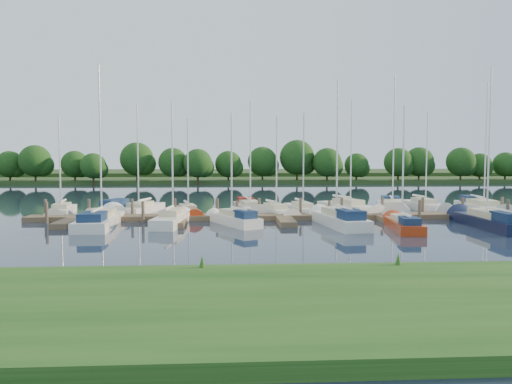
{
  "coord_description": "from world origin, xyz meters",
  "views": [
    {
      "loc": [
        -4.39,
        -31.6,
        4.97
      ],
      "look_at": [
        -2.06,
        8.0,
        2.2
      ],
      "focal_mm": 35.0,
      "sensor_mm": 36.0,
      "label": 1
    }
  ],
  "objects": [
    {
      "name": "sailboat_n_5",
      "position": [
        -0.25,
        10.65,
        0.27
      ],
      "size": [
        3.2,
        6.82,
        8.76
      ],
      "rotation": [
        0.0,
        0.0,
        3.43
      ],
      "color": "white",
      "rests_on": "ground"
    },
    {
      "name": "ground",
      "position": [
        0.0,
        0.0,
        0.0
      ],
      "size": [
        260.0,
        260.0,
        0.0
      ],
      "primitive_type": "plane",
      "color": "#1C2738",
      "rests_on": "ground"
    },
    {
      "name": "motorboat",
      "position": [
        -14.11,
        11.54,
        0.35
      ],
      "size": [
        3.39,
        5.4,
        1.71
      ],
      "rotation": [
        0.0,
        0.0,
        2.71
      ],
      "color": "white",
      "rests_on": "ground"
    },
    {
      "name": "sailboat_n_7",
      "position": [
        6.58,
        12.59,
        0.28
      ],
      "size": [
        4.24,
        8.16,
        10.59
      ],
      "rotation": [
        0.0,
        0.0,
        3.5
      ],
      "color": "white",
      "rests_on": "ground"
    },
    {
      "name": "sailboat_s_5",
      "position": [
        14.19,
        2.37,
        0.34
      ],
      "size": [
        2.38,
        9.2,
        11.77
      ],
      "rotation": [
        0.0,
        0.0,
        -0.02
      ],
      "color": "black",
      "rests_on": "ground"
    },
    {
      "name": "dock",
      "position": [
        0.0,
        7.31,
        0.2
      ],
      "size": [
        40.0,
        6.0,
        0.4
      ],
      "color": "brown",
      "rests_on": "ground"
    },
    {
      "name": "sailboat_s_1",
      "position": [
        -8.41,
        5.07,
        0.29
      ],
      "size": [
        2.45,
        7.29,
        9.46
      ],
      "rotation": [
        0.0,
        0.0,
        -0.12
      ],
      "color": "white",
      "rests_on": "ground"
    },
    {
      "name": "sailboat_s_4",
      "position": [
        7.71,
        1.75,
        0.31
      ],
      "size": [
        2.41,
        6.98,
        8.85
      ],
      "rotation": [
        0.0,
        0.0,
        -0.13
      ],
      "color": "#A42D0F",
      "rests_on": "ground"
    },
    {
      "name": "distant_hill",
      "position": [
        0.0,
        100.0,
        0.7
      ],
      "size": [
        220.0,
        40.0,
        1.4
      ],
      "primitive_type": "cube",
      "color": "#2F4A20",
      "rests_on": "ground"
    },
    {
      "name": "near_bank",
      "position": [
        0.0,
        -16.0,
        0.25
      ],
      "size": [
        90.0,
        10.0,
        0.5
      ],
      "primitive_type": "cube",
      "color": "#184212",
      "rests_on": "ground"
    },
    {
      "name": "sailboat_n_0",
      "position": [
        -18.54,
        11.78,
        0.27
      ],
      "size": [
        2.44,
        6.87,
        8.8
      ],
      "rotation": [
        0.0,
        0.0,
        3.29
      ],
      "color": "white",
      "rests_on": "ground"
    },
    {
      "name": "sailboat_s_2",
      "position": [
        -3.86,
        4.82,
        0.33
      ],
      "size": [
        3.93,
        6.36,
        8.6
      ],
      "rotation": [
        0.0,
        0.0,
        0.46
      ],
      "color": "white",
      "rests_on": "ground"
    },
    {
      "name": "sailboat_n_10",
      "position": [
        18.53,
        11.75,
        0.33
      ],
      "size": [
        3.25,
        9.49,
        11.95
      ],
      "rotation": [
        0.0,
        0.0,
        3.01
      ],
      "color": "white",
      "rests_on": "ground"
    },
    {
      "name": "sailboat_n_3",
      "position": [
        -7.68,
        10.62,
        0.27
      ],
      "size": [
        2.76,
        6.66,
        8.5
      ],
      "rotation": [
        0.0,
        0.0,
        3.36
      ],
      "color": "#A42D0F",
      "rests_on": "ground"
    },
    {
      "name": "sailboat_s_3",
      "position": [
        3.71,
        3.9,
        0.35
      ],
      "size": [
        2.94,
        8.62,
        11.04
      ],
      "rotation": [
        0.0,
        0.0,
        0.13
      ],
      "color": "white",
      "rests_on": "ground"
    },
    {
      "name": "sailboat_n_6",
      "position": [
        2.3,
        12.01,
        0.27
      ],
      "size": [
        2.52,
        7.24,
        9.17
      ],
      "rotation": [
        0.0,
        0.0,
        3.28
      ],
      "color": "white",
      "rests_on": "ground"
    },
    {
      "name": "mooring_pilings",
      "position": [
        0.0,
        8.43,
        0.6
      ],
      "size": [
        38.24,
        2.84,
        2.0
      ],
      "color": "#473D33",
      "rests_on": "ground"
    },
    {
      "name": "sailboat_n_9",
      "position": [
        14.25,
        14.31,
        0.28
      ],
      "size": [
        2.38,
        7.49,
        9.58
      ],
      "rotation": [
        0.0,
        0.0,
        3.24
      ],
      "color": "white",
      "rests_on": "ground"
    },
    {
      "name": "treeline",
      "position": [
        -3.2,
        61.55,
        4.06
      ],
      "size": [
        146.88,
        9.75,
        8.26
      ],
      "color": "#38281C",
      "rests_on": "ground"
    },
    {
      "name": "sailboat_n_2",
      "position": [
        -12.16,
        13.2,
        0.27
      ],
      "size": [
        3.44,
        7.97,
        10.0
      ],
      "rotation": [
        0.0,
        0.0,
        2.9
      ],
      "color": "white",
      "rests_on": "ground"
    },
    {
      "name": "far_shore",
      "position": [
        0.0,
        75.0,
        0.3
      ],
      "size": [
        180.0,
        30.0,
        0.6
      ],
      "primitive_type": "cube",
      "color": "#243C17",
      "rests_on": "ground"
    },
    {
      "name": "sailboat_s_0",
      "position": [
        -13.56,
        5.0,
        0.32
      ],
      "size": [
        2.64,
        9.56,
        12.04
      ],
      "rotation": [
        0.0,
        0.0,
        0.05
      ],
      "color": "white",
      "rests_on": "ground"
    },
    {
      "name": "sailboat_n_8",
      "position": [
        10.52,
        12.38,
        0.32
      ],
      "size": [
        4.52,
        10.15,
        12.67
      ],
      "rotation": [
        0.0,
        0.0,
        2.88
      ],
      "color": "white",
      "rests_on": "ground"
    },
    {
      "name": "sailboat_n_4",
      "position": [
        -2.33,
        13.44,
        0.32
      ],
      "size": [
        2.78,
        8.18,
        10.29
      ],
      "rotation": [
        0.0,
        0.0,
        3.27
      ],
      "color": "white",
      "rests_on": "ground"
    }
  ]
}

